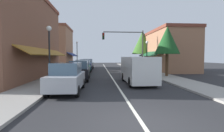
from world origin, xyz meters
name	(u,v)px	position (x,y,z in m)	size (l,w,h in m)	color
ground_plane	(109,72)	(0.00, 18.00, 0.00)	(80.00, 80.00, 0.00)	#28282B
sidewalk_left	(68,72)	(-5.50, 18.00, 0.06)	(2.60, 56.00, 0.12)	gray
sidewalk_right	(148,72)	(5.50, 18.00, 0.06)	(2.60, 56.00, 0.12)	gray
lane_center_stripe	(109,72)	(0.00, 18.00, 0.00)	(0.14, 52.00, 0.01)	silver
storefront_left_block	(19,36)	(-8.92, 12.00, 4.10)	(5.55, 14.20, 8.21)	brown
storefront_right_block	(169,51)	(9.21, 20.00, 3.09)	(6.15, 10.20, 6.16)	#9E6B4C
storefront_far_left	(55,48)	(-9.49, 28.00, 3.87)	(6.69, 8.20, 7.73)	#9E6B4C
parked_car_nearest_left	(67,78)	(-3.25, 5.21, 0.88)	(1.85, 4.13, 1.77)	#B7BABF
parked_car_second_left	(79,71)	(-3.11, 10.53, 0.88)	(1.85, 4.13, 1.77)	black
parked_car_third_left	(83,67)	(-3.26, 15.92, 0.88)	(1.82, 4.12, 1.77)	#0F4C33
parked_car_far_left	(86,65)	(-3.27, 20.46, 0.88)	(1.83, 4.12, 1.77)	navy
parked_car_distant_left	(88,64)	(-3.23, 25.47, 0.88)	(1.87, 4.14, 1.77)	#4C5156
van_in_lane	(138,69)	(1.73, 8.17, 1.15)	(2.05, 5.20, 2.12)	silver
traffic_signal_mast_arm	(129,43)	(2.81, 18.41, 3.99)	(5.74, 0.50, 5.79)	#333333
street_lamp_left_near	(49,45)	(-4.84, 7.34, 2.94)	(0.36, 0.36, 4.30)	black
street_lamp_right_mid	(147,51)	(4.85, 16.44, 2.86)	(0.36, 0.36, 4.16)	black
street_lamp_left_far	(77,50)	(-5.07, 24.97, 3.24)	(0.36, 0.36, 4.81)	black
tree_right_near	(167,40)	(5.82, 12.34, 3.84)	(2.62, 2.62, 5.31)	#4C331E
tree_right_far	(143,42)	(6.40, 24.60, 4.66)	(3.69, 3.69, 6.71)	#4C331E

